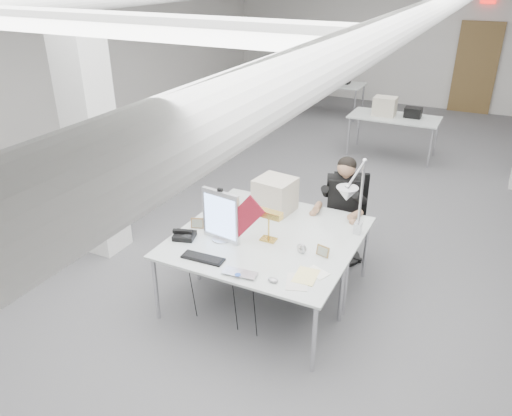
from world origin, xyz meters
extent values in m
cube|color=#504F52|center=(0.00, 0.00, -0.01)|extent=(10.00, 14.00, 0.02)
cube|color=silver|center=(0.00, 7.01, 1.60)|extent=(10.00, 0.02, 3.20)
cube|color=silver|center=(-5.01, 0.00, 1.60)|extent=(0.02, 14.00, 3.20)
cube|color=white|center=(-2.30, -2.00, 1.60)|extent=(0.45, 0.45, 3.20)
cube|color=brown|center=(1.20, 6.94, 1.05)|extent=(0.95, 0.08, 2.10)
cube|color=red|center=(1.20, 6.90, 2.55)|extent=(0.32, 0.06, 0.16)
cube|color=white|center=(0.00, -4.00, 2.98)|extent=(2.80, 0.14, 0.08)
cube|color=silver|center=(0.00, -2.50, 0.74)|extent=(1.80, 0.90, 0.02)
cube|color=silver|center=(0.00, -1.60, 0.74)|extent=(1.80, 0.90, 0.02)
cube|color=silver|center=(0.20, 3.00, 0.74)|extent=(1.60, 0.80, 0.02)
cube|color=silver|center=(-1.80, 5.20, 0.74)|extent=(1.60, 0.80, 0.02)
cube|color=gray|center=(-3.50, 6.65, 0.60)|extent=(0.45, 0.55, 1.20)
cube|color=silver|center=(-0.39, -2.33, 1.02)|extent=(0.44, 0.10, 0.54)
cube|color=maroon|center=(-0.12, -2.36, 1.08)|extent=(0.49, 0.06, 0.53)
cube|color=black|center=(-0.36, -2.73, 0.77)|extent=(0.43, 0.16, 0.02)
imported|color=silver|center=(0.08, -2.86, 0.77)|extent=(0.34, 0.24, 0.03)
ellipsoid|color=#A5A5A9|center=(0.39, -2.78, 0.77)|extent=(0.11, 0.09, 0.04)
cube|color=black|center=(-0.74, -2.47, 0.78)|extent=(0.26, 0.24, 0.05)
cube|color=#9A6E42|center=(-0.74, -2.23, 0.81)|extent=(0.15, 0.09, 0.11)
cube|color=#A47E46|center=(0.64, -2.17, 0.81)|extent=(0.14, 0.06, 0.11)
cylinder|color=#BBBCC1|center=(0.44, -2.21, 0.81)|extent=(0.10, 0.06, 0.10)
cube|color=silver|center=(0.59, -2.69, 0.76)|extent=(0.27, 0.32, 0.01)
cube|color=#FCEE96|center=(0.62, -2.57, 0.76)|extent=(0.22, 0.29, 0.01)
cube|color=white|center=(0.69, -2.47, 0.76)|extent=(0.24, 0.21, 0.01)
cube|color=#BDB39D|center=(-0.18, -1.48, 0.95)|extent=(0.45, 0.43, 0.38)
camera|label=1|loc=(1.88, -6.13, 3.29)|focal=35.00mm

